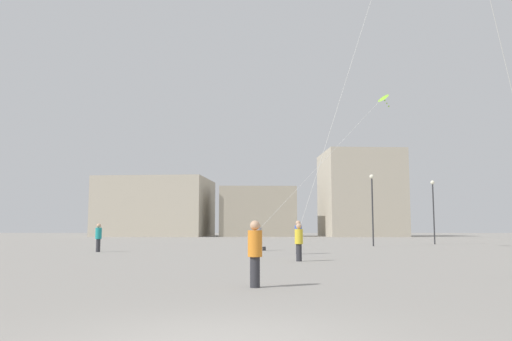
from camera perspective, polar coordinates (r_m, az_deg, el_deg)
name	(u,v)px	position (r m, az deg, el deg)	size (l,w,h in m)	color
person_in_grey	(259,236)	(33.04, 0.29, -7.24)	(0.37, 0.37, 1.70)	#2D2D33
person_in_blue	(298,236)	(28.82, 4.70, -7.18)	(0.40, 0.40, 1.84)	#2D2D33
person_in_teal	(98,236)	(32.55, -17.02, -6.97)	(0.37, 0.37, 1.70)	#2D2D33
person_in_yellow	(299,240)	(22.51, 4.76, -7.71)	(0.35, 0.35, 1.62)	#2D2D33
person_in_orange	(255,251)	(12.60, -0.12, -8.84)	(0.35, 0.35, 1.60)	#2D2D33
kite_lime_diamond	(381,100)	(38.45, 13.66, 7.59)	(9.47, 4.02, 9.82)	#8CD12D
building_left_hall	(157,208)	(93.74, -10.94, -4.04)	(19.52, 16.89, 10.12)	#B2A893
building_centre_hall	(257,212)	(89.90, 0.14, -4.60)	(13.38, 9.21, 8.44)	#A39984
building_right_hall	(360,194)	(91.83, 11.46, -2.58)	(13.80, 14.28, 14.62)	#B2A893
lamppost_east	(372,199)	(41.96, 12.73, -3.06)	(0.36, 0.36, 5.68)	#2D2D30
lamppost_west	(433,202)	(48.61, 19.00, -3.31)	(0.36, 0.36, 5.66)	#2D2D30
handbag_beside_flyer	(264,249)	(33.16, 0.91, -8.63)	(0.32, 0.14, 0.24)	black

